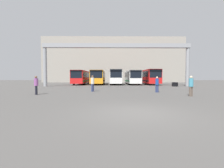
{
  "coord_description": "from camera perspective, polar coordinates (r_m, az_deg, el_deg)",
  "views": [
    {
      "loc": [
        -1.07,
        -6.17,
        1.44
      ],
      "look_at": [
        -0.78,
        22.47,
        0.3
      ],
      "focal_mm": 24.0,
      "sensor_mm": 36.0,
      "label": 1
    }
  ],
  "objects": [
    {
      "name": "pedestrian_mid_right",
      "position": [
        14.54,
        -26.92,
        -0.24
      ],
      "size": [
        0.34,
        0.34,
        1.63
      ],
      "rotation": [
        0.0,
        0.0,
        5.07
      ],
      "color": "black",
      "rests_on": "ground"
    },
    {
      "name": "pedestrian_near_right",
      "position": [
        13.33,
        27.87,
        -0.49
      ],
      "size": [
        0.34,
        0.34,
        1.62
      ],
      "rotation": [
        0.0,
        0.0,
        3.54
      ],
      "color": "brown",
      "rests_on": "ground"
    },
    {
      "name": "pedestrian_near_left",
      "position": [
        15.71,
        16.78,
        0.01
      ],
      "size": [
        0.33,
        0.33,
        1.59
      ],
      "rotation": [
        0.0,
        0.0,
        2.87
      ],
      "color": "navy",
      "rests_on": "ground"
    },
    {
      "name": "bus_slot_4",
      "position": [
        35.72,
        13.51,
        2.88
      ],
      "size": [
        2.6,
        12.05,
        3.22
      ],
      "color": "red",
      "rests_on": "ground"
    },
    {
      "name": "ground_plane",
      "position": [
        6.42,
        9.21,
        -10.73
      ],
      "size": [
        200.0,
        200.0,
        0.0
      ],
      "primitive_type": "plane",
      "color": "#514F4C"
    },
    {
      "name": "bus_slot_0",
      "position": [
        34.71,
        -11.48,
        2.73
      ],
      "size": [
        2.43,
        10.94,
        3.02
      ],
      "color": "red",
      "rests_on": "ground"
    },
    {
      "name": "overhead_gantry",
      "position": [
        26.37,
        1.79,
        12.39
      ],
      "size": [
        25.25,
        0.8,
        7.35
      ],
      "color": "gray",
      "rests_on": "ground"
    },
    {
      "name": "building_backdrop",
      "position": [
        55.83,
        0.52,
        8.59
      ],
      "size": [
        47.66,
        12.0,
        15.14
      ],
      "color": "gray",
      "rests_on": "ground"
    },
    {
      "name": "tire_stack",
      "position": [
        28.08,
        22.85,
        -0.1
      ],
      "size": [
        1.04,
        1.04,
        0.72
      ],
      "color": "black",
      "rests_on": "ground"
    },
    {
      "name": "pedestrian_mid_left",
      "position": [
        16.13,
        -7.43,
        0.38
      ],
      "size": [
        0.36,
        0.36,
        1.72
      ],
      "rotation": [
        0.0,
        0.0,
        0.97
      ],
      "color": "navy",
      "rests_on": "ground"
    },
    {
      "name": "bus_slot_3",
      "position": [
        34.05,
        7.66,
        2.78
      ],
      "size": [
        2.44,
        10.15,
        3.03
      ],
      "color": "silver",
      "rests_on": "ground"
    },
    {
      "name": "bus_slot_2",
      "position": [
        33.68,
        1.23,
        2.97
      ],
      "size": [
        2.45,
        10.08,
        3.21
      ],
      "color": "silver",
      "rests_on": "ground"
    },
    {
      "name": "bus_slot_1",
      "position": [
        34.41,
        -5.16,
        2.8
      ],
      "size": [
        2.6,
        11.36,
        3.04
      ],
      "color": "orange",
      "rests_on": "ground"
    }
  ]
}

